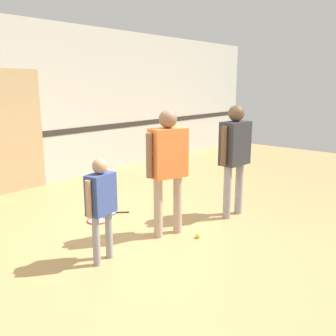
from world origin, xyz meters
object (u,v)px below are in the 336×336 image
at_px(person_student_right, 235,149).
at_px(racket_spare_on_floor, 109,213).
at_px(person_instructor, 168,159).
at_px(person_student_left, 101,199).
at_px(racket_second_spare, 97,220).
at_px(tennis_ball_by_spare_racket, 106,217).
at_px(tennis_ball_near_instructor, 198,236).

relative_size(person_student_right, racket_spare_on_floor, 3.81).
relative_size(person_instructor, person_student_right, 0.99).
relative_size(person_student_left, racket_spare_on_floor, 2.72).
bearing_deg(person_student_left, racket_spare_on_floor, 37.43).
relative_size(racket_second_spare, tennis_ball_by_spare_racket, 8.19).
distance_m(person_instructor, tennis_ball_by_spare_racket, 1.51).
distance_m(person_student_right, tennis_ball_near_instructor, 1.47).
xyz_separation_m(person_instructor, person_student_left, (-1.08, 0.06, -0.29)).
bearing_deg(racket_second_spare, racket_spare_on_floor, -62.06).
xyz_separation_m(person_student_left, tennis_ball_near_instructor, (1.25, -0.44, -0.72)).
bearing_deg(person_student_right, person_student_left, -4.34).
bearing_deg(person_instructor, racket_spare_on_floor, 106.05).
bearing_deg(racket_spare_on_floor, person_student_right, -6.55).
bearing_deg(person_instructor, tennis_ball_by_spare_racket, 115.71).
xyz_separation_m(person_instructor, tennis_ball_by_spare_racket, (-0.16, 1.11, -1.01)).
xyz_separation_m(racket_spare_on_floor, tennis_ball_by_spare_racket, (-0.19, -0.16, 0.02)).
xyz_separation_m(racket_second_spare, tennis_ball_by_spare_racket, (0.15, -0.04, 0.02)).
distance_m(racket_second_spare, tennis_ball_by_spare_racket, 0.16).
distance_m(person_student_left, tennis_ball_by_spare_racket, 1.57).
xyz_separation_m(person_instructor, person_student_right, (1.22, -0.28, 0.01)).
bearing_deg(racket_spare_on_floor, person_instructor, -45.49).
relative_size(person_student_right, tennis_ball_by_spare_racket, 25.79).
height_order(person_student_right, tennis_ball_by_spare_racket, person_student_right).
height_order(person_student_right, racket_second_spare, person_student_right).
relative_size(person_instructor, racket_spare_on_floor, 3.79).
height_order(person_student_right, racket_spare_on_floor, person_student_right).
xyz_separation_m(person_student_right, racket_second_spare, (-1.53, 1.42, -1.04)).
distance_m(person_student_right, tennis_ball_by_spare_racket, 2.20).
height_order(racket_second_spare, tennis_ball_near_instructor, tennis_ball_near_instructor).
bearing_deg(racket_spare_on_floor, tennis_ball_by_spare_racket, -94.67).
xyz_separation_m(person_student_right, tennis_ball_by_spare_racket, (-1.38, 1.39, -1.02)).
relative_size(racket_spare_on_floor, tennis_ball_near_instructor, 6.77).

